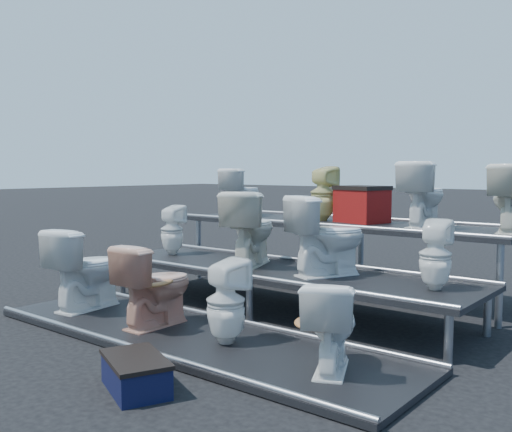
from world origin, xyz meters
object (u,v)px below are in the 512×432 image
Objects in this scene: toilet_9 at (323,193)px; red_crate at (362,206)px; toilet_0 at (87,268)px; toilet_1 at (155,285)px; toilet_6 at (328,236)px; toilet_11 at (509,199)px; toilet_2 at (226,301)px; step_stool at (136,376)px; toilet_10 at (423,194)px; toilet_4 at (172,230)px; toilet_3 at (331,325)px; toilet_5 at (250,228)px; toilet_7 at (435,255)px; toilet_8 at (242,192)px.

toilet_9 is 0.52m from red_crate.
toilet_1 is at bearing 172.94° from toilet_0.
toilet_11 is at bearing -111.04° from toilet_6.
toilet_1 is 2.84m from red_crate.
step_stool is at bearing 103.27° from toilet_2.
toilet_0 is 3.69m from toilet_10.
toilet_1 is 0.87m from toilet_2.
toilet_11 reaches higher than toilet_1.
toilet_1 is 1.26× the size of toilet_4.
toilet_9 is at bearing -122.15° from toilet_0.
toilet_3 is 3.03m from red_crate.
toilet_11 is (2.19, 0.00, 0.01)m from toilet_9.
toilet_7 is (2.06, 0.00, -0.10)m from toilet_5.
toilet_2 is 1.04× the size of toilet_9.
red_crate is (1.71, 2.70, 0.58)m from toilet_0.
toilet_10 reaches higher than toilet_7.
toilet_4 is 1.07× the size of step_stool.
toilet_2 is 2.81m from toilet_9.
toilet_8 is 0.94× the size of toilet_11.
toilet_0 is 1.22× the size of toilet_11.
toilet_10 is 3.83m from step_stool.
red_crate reaches higher than toilet_6.
toilet_6 is at bearing 34.01° from toilet_11.
toilet_0 is at bearing 12.77° from toilet_7.
toilet_1 is 0.97× the size of toilet_6.
toilet_10 reaches higher than toilet_1.
toilet_3 is 0.82× the size of toilet_5.
step_stool is at bearing 112.68° from toilet_6.
toilet_11 is at bearing -168.45° from toilet_4.
step_stool is (-1.15, -2.33, -0.66)m from toilet_7.
toilet_9 reaches higher than toilet_4.
toilet_1 is 1.10× the size of toilet_11.
toilet_4 is at bearing 84.94° from toilet_8.
toilet_1 is 3.59m from toilet_11.
toilet_8 is at bearing -99.19° from toilet_4.
toilet_2 is at bearing 172.94° from toilet_0.
toilet_4 is at bearing 156.34° from step_stool.
toilet_4 is (-0.12, 1.30, 0.28)m from toilet_0.
toilet_8 is (-1.16, 2.60, 0.74)m from toilet_1.
toilet_8 reaches higher than toilet_7.
toilet_8 is at bearing -6.22° from toilet_6.
toilet_1 is 1.25× the size of toilet_7.
toilet_2 is 1.16× the size of toilet_7.
toilet_2 is at bearing 178.78° from toilet_1.
toilet_9 reaches higher than toilet_5.
toilet_8 is at bearing -65.27° from toilet_3.
toilet_0 is 4.35m from toilet_11.
red_crate is (-1.22, 2.70, 0.67)m from toilet_3.
toilet_10 is at bearing 106.02° from step_stool.
toilet_2 is 2.78m from red_crate.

